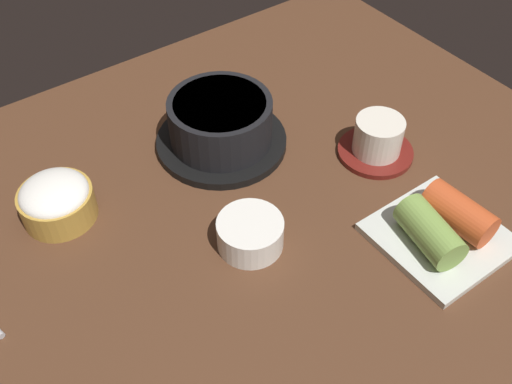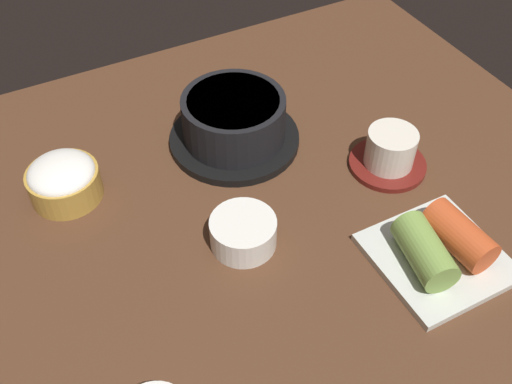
% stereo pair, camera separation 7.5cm
% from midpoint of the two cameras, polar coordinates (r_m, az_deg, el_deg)
% --- Properties ---
extents(dining_table, '(1.00, 0.76, 0.02)m').
position_cam_midpoint_polar(dining_table, '(0.78, 0.76, -1.72)').
color(dining_table, '#4C2D1C').
rests_on(dining_table, ground).
extents(stone_pot, '(0.19, 0.19, 0.08)m').
position_cam_midpoint_polar(stone_pot, '(0.84, 0.44, 6.61)').
color(stone_pot, black).
rests_on(stone_pot, dining_table).
extents(rice_bowl, '(0.09, 0.09, 0.06)m').
position_cam_midpoint_polar(rice_bowl, '(0.79, -15.41, 1.02)').
color(rice_bowl, '#B78C38').
rests_on(rice_bowl, dining_table).
extents(tea_cup_with_saucer, '(0.11, 0.11, 0.06)m').
position_cam_midpoint_polar(tea_cup_with_saucer, '(0.84, 15.21, 3.58)').
color(tea_cup_with_saucer, maroon).
rests_on(tea_cup_with_saucer, dining_table).
extents(banchan_cup_center, '(0.08, 0.08, 0.04)m').
position_cam_midpoint_polar(banchan_cup_center, '(0.72, 1.75, -3.99)').
color(banchan_cup_center, white).
rests_on(banchan_cup_center, dining_table).
extents(kimchi_plate, '(0.15, 0.15, 0.05)m').
position_cam_midpoint_polar(kimchi_plate, '(0.74, 19.99, -5.27)').
color(kimchi_plate, silver).
rests_on(kimchi_plate, dining_table).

